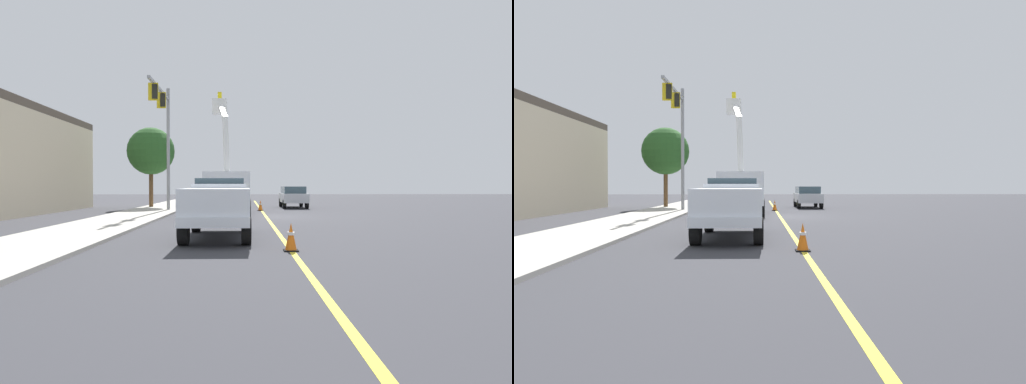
# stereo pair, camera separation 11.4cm
# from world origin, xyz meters

# --- Properties ---
(ground) EXTENTS (120.00, 120.00, 0.00)m
(ground) POSITION_xyz_m (0.00, 0.00, 0.00)
(ground) COLOR #38383D
(sidewalk_far_side) EXTENTS (60.00, 3.68, 0.12)m
(sidewalk_far_side) POSITION_xyz_m (-0.01, 7.45, 0.06)
(sidewalk_far_side) COLOR #B2ADA3
(sidewalk_far_side) RESTS_ON ground
(lane_centre_stripe) EXTENTS (50.00, 0.22, 0.01)m
(lane_centre_stripe) POSITION_xyz_m (0.00, 0.00, 0.00)
(lane_centre_stripe) COLOR yellow
(lane_centre_stripe) RESTS_ON ground
(utility_bucket_truck) EXTENTS (8.20, 2.60, 7.64)m
(utility_bucket_truck) POSITION_xyz_m (1.81, 2.21, 1.63)
(utility_bucket_truck) COLOR white
(utility_bucket_truck) RESTS_ON ground
(service_pickup_truck) EXTENTS (5.60, 2.20, 2.06)m
(service_pickup_truck) POSITION_xyz_m (-10.02, 2.18, 1.12)
(service_pickup_truck) COLOR white
(service_pickup_truck) RESTS_ON ground
(passing_minivan) EXTENTS (4.80, 1.96, 1.69)m
(passing_minivan) POSITION_xyz_m (10.01, -2.69, 0.97)
(passing_minivan) COLOR silver
(passing_minivan) RESTS_ON ground
(traffic_cone_leading) EXTENTS (0.40, 0.40, 0.78)m
(traffic_cone_leading) POSITION_xyz_m (-13.11, 0.02, 0.38)
(traffic_cone_leading) COLOR black
(traffic_cone_leading) RESTS_ON ground
(traffic_cone_mid_front) EXTENTS (0.40, 0.40, 0.75)m
(traffic_cone_mid_front) POSITION_xyz_m (5.84, 0.09, 0.37)
(traffic_cone_mid_front) COLOR black
(traffic_cone_mid_front) RESTS_ON ground
(traffic_signal_mast) EXTENTS (6.48, 0.56, 8.44)m
(traffic_signal_mast) POSITION_xyz_m (3.69, 6.44, 5.79)
(traffic_signal_mast) COLOR gray
(traffic_signal_mast) RESTS_ON ground
(street_tree_right) EXTENTS (3.65, 3.65, 6.26)m
(street_tree_right) POSITION_xyz_m (9.37, 8.44, 4.41)
(street_tree_right) COLOR brown
(street_tree_right) RESTS_ON ground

